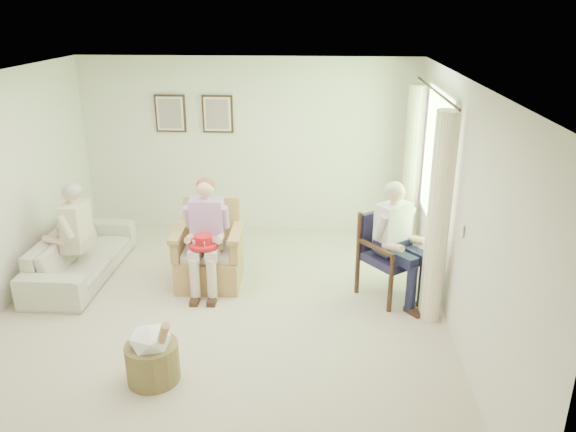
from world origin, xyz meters
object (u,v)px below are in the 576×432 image
(person_sofa, at_px, (72,229))
(red_hat, at_px, (204,242))
(hatbox, at_px, (152,354))
(person_wicker, at_px, (206,228))
(sofa, at_px, (81,254))
(person_dark, at_px, (395,234))
(wicker_armchair, at_px, (210,258))
(wood_armchair, at_px, (392,250))

(person_sofa, relative_size, red_hat, 3.65)
(hatbox, bearing_deg, person_sofa, 128.63)
(person_wicker, height_order, hatbox, person_wicker)
(sofa, bearing_deg, person_dark, -95.09)
(hatbox, bearing_deg, wicker_armchair, 85.76)
(person_wicker, xyz_separation_m, person_sofa, (-1.68, 0.06, -0.08))
(person_sofa, xyz_separation_m, hatbox, (1.53, -1.92, -0.43))
(person_sofa, xyz_separation_m, red_hat, (1.69, -0.27, -0.02))
(sofa, distance_m, person_sofa, 0.44)
(person_dark, distance_m, hatbox, 2.98)
(person_wicker, distance_m, person_dark, 2.23)
(person_sofa, relative_size, hatbox, 1.75)
(red_hat, bearing_deg, person_dark, 1.84)
(sofa, height_order, person_wicker, person_wicker)
(sofa, bearing_deg, hatbox, -143.45)
(wicker_armchair, xyz_separation_m, wood_armchair, (2.22, -0.10, 0.22))
(wood_armchair, relative_size, sofa, 0.50)
(person_dark, bearing_deg, hatbox, 177.28)
(person_sofa, bearing_deg, red_hat, 81.65)
(person_wicker, xyz_separation_m, hatbox, (-0.15, -1.85, -0.50))
(wicker_armchair, distance_m, person_wicker, 0.48)
(person_wicker, bearing_deg, sofa, 170.92)
(wicker_armchair, distance_m, red_hat, 0.50)
(wicker_armchair, relative_size, sofa, 0.51)
(person_wicker, xyz_separation_m, red_hat, (0.01, -0.21, -0.10))
(person_wicker, height_order, red_hat, person_wicker)
(wicker_armchair, height_order, sofa, wicker_armchair)
(red_hat, bearing_deg, wicker_armchair, 91.43)
(sofa, relative_size, person_sofa, 1.59)
(wicker_armchair, height_order, person_sofa, person_sofa)
(red_hat, bearing_deg, person_wicker, 92.36)
(sofa, xyz_separation_m, person_sofa, (-0.00, -0.15, 0.42))
(hatbox, bearing_deg, red_hat, 84.60)
(wicker_armchair, relative_size, red_hat, 2.98)
(wicker_armchair, distance_m, hatbox, 2.00)
(wicker_armchair, height_order, wood_armchair, wicker_armchair)
(wood_armchair, xyz_separation_m, person_dark, (-0.00, -0.17, 0.27))
(person_dark, distance_m, red_hat, 2.22)
(wood_armchair, distance_m, person_dark, 0.31)
(person_wicker, relative_size, person_sofa, 1.07)
(sofa, xyz_separation_m, person_wicker, (1.68, -0.21, 0.49))
(wicker_armchair, xyz_separation_m, hatbox, (-0.15, -1.99, -0.05))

